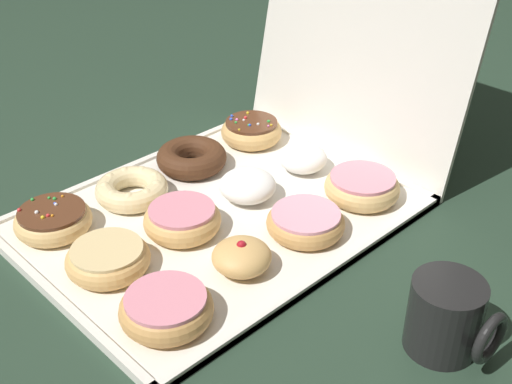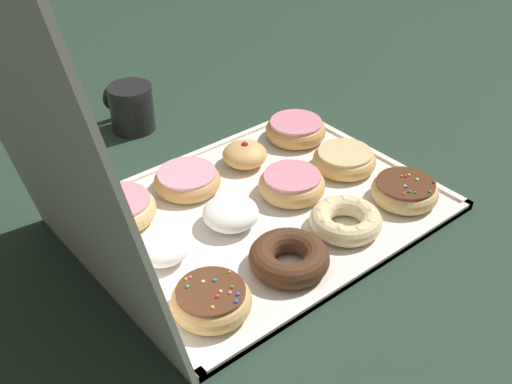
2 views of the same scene
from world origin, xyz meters
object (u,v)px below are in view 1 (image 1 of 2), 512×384
(chocolate_cake_ring_donut_6, at_px, (192,158))
(powdered_filled_donut_10, at_px, (302,157))
(jelly_filled_donut_5, at_px, (242,257))
(powdered_filled_donut_7, at_px, (249,186))
(pink_frosted_donut_8, at_px, (306,222))
(sprinkle_donut_0, at_px, (53,220))
(glazed_ring_donut_1, at_px, (107,258))
(pink_frosted_donut_11, at_px, (362,186))
(pink_frosted_donut_2, at_px, (166,308))
(pink_frosted_donut_4, at_px, (184,220))
(cruller_donut_3, at_px, (132,189))
(donut_box, at_px, (217,216))
(coffee_mug, at_px, (447,316))
(sprinkle_donut_9, at_px, (251,131))

(chocolate_cake_ring_donut_6, distance_m, powdered_filled_donut_10, 0.19)
(jelly_filled_donut_5, bearing_deg, powdered_filled_donut_7, 133.09)
(chocolate_cake_ring_donut_6, xyz_separation_m, powdered_filled_donut_7, (0.14, 0.00, 0.00))
(pink_frosted_donut_8, bearing_deg, chocolate_cake_ring_donut_6, 179.72)
(sprinkle_donut_0, height_order, glazed_ring_donut_1, sprinkle_donut_0)
(powdered_filled_donut_7, height_order, pink_frosted_donut_11, powdered_filled_donut_7)
(glazed_ring_donut_1, distance_m, pink_frosted_donut_2, 0.14)
(glazed_ring_donut_1, xyz_separation_m, pink_frosted_donut_11, (0.13, 0.39, 0.00))
(pink_frosted_donut_4, height_order, pink_frosted_donut_8, pink_frosted_donut_4)
(cruller_donut_3, relative_size, chocolate_cake_ring_donut_6, 0.96)
(donut_box, bearing_deg, sprinkle_donut_0, -123.46)
(pink_frosted_donut_11, bearing_deg, cruller_donut_3, -133.62)
(pink_frosted_donut_4, bearing_deg, coffee_mug, 11.95)
(powdered_filled_donut_7, relative_size, powdered_filled_donut_10, 1.11)
(chocolate_cake_ring_donut_6, height_order, sprinkle_donut_9, sprinkle_donut_9)
(chocolate_cake_ring_donut_6, height_order, powdered_filled_donut_7, powdered_filled_donut_7)
(jelly_filled_donut_5, xyz_separation_m, powdered_filled_donut_10, (-0.13, 0.26, 0.00))
(jelly_filled_donut_5, height_order, pink_frosted_donut_11, jelly_filled_donut_5)
(donut_box, distance_m, jelly_filled_donut_5, 0.14)
(pink_frosted_donut_4, bearing_deg, powdered_filled_donut_7, 89.87)
(pink_frosted_donut_11, bearing_deg, sprinkle_donut_0, -123.12)
(cruller_donut_3, distance_m, pink_frosted_donut_8, 0.29)
(cruller_donut_3, relative_size, pink_frosted_donut_8, 1.00)
(sprinkle_donut_9, height_order, pink_frosted_donut_11, sprinkle_donut_9)
(glazed_ring_donut_1, bearing_deg, powdered_filled_donut_7, 88.86)
(pink_frosted_donut_2, distance_m, sprinkle_donut_9, 0.49)
(glazed_ring_donut_1, height_order, powdered_filled_donut_10, powdered_filled_donut_10)
(sprinkle_donut_0, height_order, pink_frosted_donut_4, same)
(donut_box, xyz_separation_m, cruller_donut_3, (-0.13, -0.07, 0.02))
(powdered_filled_donut_7, bearing_deg, coffee_mug, -7.32)
(pink_frosted_donut_2, height_order, pink_frosted_donut_8, pink_frosted_donut_2)
(jelly_filled_donut_5, relative_size, chocolate_cake_ring_donut_6, 0.68)
(donut_box, height_order, cruller_donut_3, cruller_donut_3)
(pink_frosted_donut_11, bearing_deg, pink_frosted_donut_2, -88.66)
(jelly_filled_donut_5, bearing_deg, pink_frosted_donut_2, -85.98)
(sprinkle_donut_0, distance_m, sprinkle_donut_9, 0.41)
(pink_frosted_donut_4, distance_m, powdered_filled_donut_7, 0.13)
(chocolate_cake_ring_donut_6, relative_size, coffee_mug, 1.12)
(donut_box, height_order, jelly_filled_donut_5, jelly_filled_donut_5)
(pink_frosted_donut_8, bearing_deg, coffee_mug, -9.88)
(pink_frosted_donut_2, relative_size, pink_frosted_donut_4, 1.03)
(pink_frosted_donut_8, distance_m, coffee_mug, 0.27)
(cruller_donut_3, distance_m, pink_frosted_donut_4, 0.13)
(donut_box, height_order, powdered_filled_donut_7, powdered_filled_donut_7)
(donut_box, bearing_deg, powdered_filled_donut_7, 86.43)
(glazed_ring_donut_1, xyz_separation_m, sprinkle_donut_9, (-0.14, 0.40, 0.00))
(chocolate_cake_ring_donut_6, bearing_deg, jelly_filled_donut_5, -25.95)
(cruller_donut_3, xyz_separation_m, powdered_filled_donut_7, (0.13, 0.13, 0.00))
(jelly_filled_donut_5, distance_m, coffee_mug, 0.28)
(sprinkle_donut_0, xyz_separation_m, pink_frosted_donut_4, (0.14, 0.14, 0.00))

